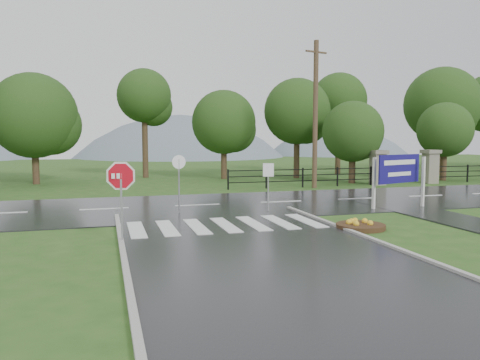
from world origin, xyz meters
name	(u,v)px	position (x,y,z in m)	size (l,w,h in m)	color
ground	(277,264)	(0.00, 0.00, 0.00)	(120.00, 120.00, 0.00)	#294D19
main_road	(197,206)	(0.00, 10.00, 0.00)	(90.00, 8.00, 0.04)	black
walkway	(451,219)	(8.50, 4.00, 0.00)	(2.20, 11.00, 0.04)	#2B2B2D
crosswalk	(225,225)	(0.00, 5.00, 0.06)	(6.50, 2.80, 0.02)	silver
curb_left	(140,357)	(-3.55, -4.00, 0.00)	(0.15, 24.00, 0.12)	#A3A39B
pillar_west	(378,167)	(13.00, 16.00, 1.18)	(1.00, 1.00, 2.24)	gray
pillar_east	(430,166)	(17.00, 16.00, 1.18)	(1.00, 1.00, 2.24)	gray
fence_west	(303,176)	(7.75, 16.00, 0.72)	(9.58, 0.08, 1.20)	black
hills	(154,252)	(3.49, 65.00, -15.54)	(102.00, 48.00, 48.00)	slate
treeline	(174,179)	(1.00, 24.00, 0.00)	(83.20, 5.20, 10.00)	#1D3C12
stop_sign	(121,183)	(-3.52, 3.26, 1.77)	(1.10, 0.26, 2.53)	#939399
estate_billboard	(399,171)	(8.19, 6.86, 1.60)	(2.58, 0.92, 2.33)	silver
flower_bed	(361,225)	(4.25, 3.32, 0.12)	(1.63, 1.63, 0.33)	#332111
reg_sign_small	(268,177)	(2.49, 7.59, 1.43)	(0.43, 0.15, 2.01)	#939399
reg_sign_round	(179,177)	(-1.12, 8.02, 1.48)	(0.55, 0.10, 2.37)	#939399
utility_pole_east	(315,114)	(8.30, 15.50, 4.47)	(1.54, 0.50, 8.80)	#473523
entrance_tree_left	(353,132)	(12.00, 17.50, 3.44)	(4.05, 4.05, 5.48)	#3D2B1C
entrance_tree_right	(445,130)	(19.30, 17.50, 3.58)	(3.86, 3.86, 5.54)	#3D2B1C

